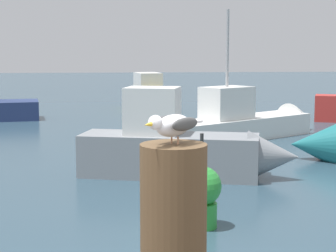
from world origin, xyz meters
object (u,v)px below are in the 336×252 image
at_px(mooring_post, 173,243).
at_px(seagull, 173,125).
at_px(boat_white, 250,122).
at_px(boat_grey, 186,148).
at_px(channel_buoy, 201,194).
at_px(boat_yellow, 144,99).

relative_size(mooring_post, seagull, 2.90).
bearing_deg(boat_white, boat_grey, -117.02).
xyz_separation_m(boat_grey, boat_white, (2.47, 4.84, -0.12)).
bearing_deg(seagull, boat_grey, 82.01).
bearing_deg(channel_buoy, boat_yellow, 89.62).
bearing_deg(channel_buoy, boat_grey, 86.21).
height_order(seagull, boat_grey, seagull).
bearing_deg(boat_yellow, channel_buoy, -90.38).
height_order(mooring_post, channel_buoy, mooring_post).
relative_size(boat_grey, channel_buoy, 3.27).
relative_size(boat_grey, boat_white, 0.80).
height_order(mooring_post, boat_white, boat_white).
distance_m(boat_white, boat_yellow, 7.87).
bearing_deg(boat_yellow, mooring_post, -92.95).
height_order(seagull, boat_white, boat_white).
bearing_deg(boat_white, channel_buoy, -108.37).
distance_m(boat_grey, boat_yellow, 12.27).
bearing_deg(boat_white, seagull, -105.40).
bearing_deg(boat_white, mooring_post, -105.39).
height_order(boat_grey, channel_buoy, boat_grey).
distance_m(mooring_post, boat_white, 13.77).
xyz_separation_m(boat_grey, channel_buoy, (-0.21, -3.24, -0.08)).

